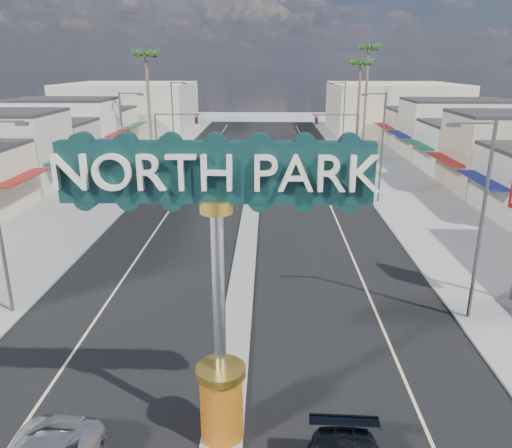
# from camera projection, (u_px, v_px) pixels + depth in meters

# --- Properties ---
(ground) EXTENTS (160.00, 160.00, 0.00)m
(ground) POSITION_uv_depth(u_px,v_px,m) (252.00, 202.00, 42.23)
(ground) COLOR gray
(ground) RESTS_ON ground
(road) EXTENTS (20.00, 120.00, 0.01)m
(road) POSITION_uv_depth(u_px,v_px,m) (252.00, 202.00, 42.22)
(road) COLOR black
(road) RESTS_ON ground
(median_island) EXTENTS (1.30, 30.00, 0.16)m
(median_island) POSITION_uv_depth(u_px,v_px,m) (242.00, 279.00, 26.99)
(median_island) COLOR gray
(median_island) RESTS_ON ground
(sidewalk_left) EXTENTS (8.00, 120.00, 0.12)m
(sidewalk_left) POSITION_uv_depth(u_px,v_px,m) (88.00, 200.00, 42.55)
(sidewalk_left) COLOR gray
(sidewalk_left) RESTS_ON ground
(sidewalk_right) EXTENTS (8.00, 120.00, 0.12)m
(sidewalk_right) POSITION_uv_depth(u_px,v_px,m) (418.00, 202.00, 41.86)
(sidewalk_right) COLOR gray
(sidewalk_right) RESTS_ON ground
(storefront_row_left) EXTENTS (12.00, 42.00, 6.00)m
(storefront_row_left) POSITION_uv_depth(u_px,v_px,m) (36.00, 142.00, 54.25)
(storefront_row_left) COLOR beige
(storefront_row_left) RESTS_ON ground
(storefront_row_right) EXTENTS (12.00, 42.00, 6.00)m
(storefront_row_right) POSITION_uv_depth(u_px,v_px,m) (481.00, 144.00, 53.08)
(storefront_row_right) COLOR #B7B29E
(storefront_row_right) RESTS_ON ground
(backdrop_far_left) EXTENTS (20.00, 20.00, 8.00)m
(backdrop_far_left) POSITION_uv_depth(u_px,v_px,m) (131.00, 107.00, 84.32)
(backdrop_far_left) COLOR #B7B29E
(backdrop_far_left) RESTS_ON ground
(backdrop_far_right) EXTENTS (20.00, 20.00, 8.00)m
(backdrop_far_right) POSITION_uv_depth(u_px,v_px,m) (392.00, 108.00, 83.25)
(backdrop_far_right) COLOR beige
(backdrop_far_right) RESTS_ON ground
(gateway_sign) EXTENTS (8.20, 1.50, 9.15)m
(gateway_sign) POSITION_uv_depth(u_px,v_px,m) (218.00, 264.00, 13.75)
(gateway_sign) COLOR #CB510F
(gateway_sign) RESTS_ON median_island
(traffic_signal_left) EXTENTS (5.09, 0.45, 6.00)m
(traffic_signal_left) POSITION_uv_depth(u_px,v_px,m) (172.00, 129.00, 54.44)
(traffic_signal_left) COLOR #47474C
(traffic_signal_left) RESTS_ON ground
(traffic_signal_right) EXTENTS (5.09, 0.45, 6.00)m
(traffic_signal_right) POSITION_uv_depth(u_px,v_px,m) (341.00, 130.00, 53.99)
(traffic_signal_right) COLOR #47474C
(traffic_signal_right) RESTS_ON ground
(streetlight_l_near) EXTENTS (2.03, 0.22, 9.00)m
(streetlight_l_near) POSITION_uv_depth(u_px,v_px,m) (0.00, 210.00, 21.90)
(streetlight_l_near) COLOR #47474C
(streetlight_l_near) RESTS_ON ground
(streetlight_l_mid) EXTENTS (2.03, 0.22, 9.00)m
(streetlight_l_mid) POSITION_uv_depth(u_px,v_px,m) (125.00, 141.00, 40.92)
(streetlight_l_mid) COLOR #47474C
(streetlight_l_mid) RESTS_ON ground
(streetlight_l_far) EXTENTS (2.03, 0.22, 9.00)m
(streetlight_l_far) POSITION_uv_depth(u_px,v_px,m) (174.00, 115.00, 61.84)
(streetlight_l_far) COLOR #47474C
(streetlight_l_far) RESTS_ON ground
(streetlight_r_near) EXTENTS (2.03, 0.22, 9.00)m
(streetlight_r_near) POSITION_uv_depth(u_px,v_px,m) (479.00, 213.00, 21.39)
(streetlight_r_near) COLOR #47474C
(streetlight_r_near) RESTS_ON ground
(streetlight_r_mid) EXTENTS (2.03, 0.22, 9.00)m
(streetlight_r_mid) POSITION_uv_depth(u_px,v_px,m) (380.00, 142.00, 40.41)
(streetlight_r_mid) COLOR #47474C
(streetlight_r_mid) RESTS_ON ground
(streetlight_r_far) EXTENTS (2.03, 0.22, 9.00)m
(streetlight_r_far) POSITION_uv_depth(u_px,v_px,m) (343.00, 115.00, 61.33)
(streetlight_r_far) COLOR #47474C
(streetlight_r_far) RESTS_ON ground
(palm_left_far) EXTENTS (2.60, 2.60, 13.10)m
(palm_left_far) POSITION_uv_depth(u_px,v_px,m) (146.00, 60.00, 58.02)
(palm_left_far) COLOR brown
(palm_left_far) RESTS_ON ground
(palm_right_mid) EXTENTS (2.60, 2.60, 12.10)m
(palm_right_mid) POSITION_uv_depth(u_px,v_px,m) (361.00, 68.00, 63.36)
(palm_right_mid) COLOR brown
(palm_right_mid) RESTS_ON ground
(palm_right_far) EXTENTS (2.60, 2.60, 14.10)m
(palm_right_far) POSITION_uv_depth(u_px,v_px,m) (369.00, 54.00, 68.47)
(palm_right_far) COLOR brown
(palm_right_far) RESTS_ON ground
(car_parked_left) EXTENTS (2.58, 5.22, 1.71)m
(car_parked_left) POSITION_uv_depth(u_px,v_px,m) (181.00, 185.00, 44.31)
(car_parked_left) COLOR #5A5A5F
(car_parked_left) RESTS_ON ground
(car_parked_right) EXTENTS (2.35, 5.32, 1.70)m
(car_parked_right) POSITION_uv_depth(u_px,v_px,m) (353.00, 183.00, 45.04)
(car_parked_right) COLOR silver
(car_parked_right) RESTS_ON ground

